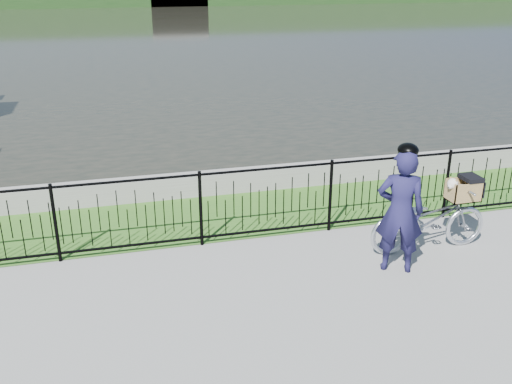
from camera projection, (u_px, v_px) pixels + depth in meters
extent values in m
plane|color=gray|center=(301.00, 291.00, 7.23)|extent=(120.00, 120.00, 0.00)
cube|color=#376820|center=(251.00, 212.00, 9.57)|extent=(60.00, 2.00, 0.01)
plane|color=#28281F|center=(137.00, 31.00, 36.94)|extent=(120.00, 120.00, 0.00)
cube|color=gray|center=(238.00, 181.00, 10.40)|extent=(60.00, 0.30, 0.40)
imported|color=silver|center=(429.00, 220.00, 8.13)|extent=(1.79, 0.62, 0.94)
cube|color=black|center=(462.00, 200.00, 8.16)|extent=(0.38, 0.18, 0.02)
cube|color=olive|center=(462.00, 199.00, 8.16)|extent=(0.44, 0.30, 0.01)
cube|color=olive|center=(457.00, 187.00, 8.23)|extent=(0.44, 0.01, 0.29)
cube|color=olive|center=(469.00, 194.00, 7.97)|extent=(0.44, 0.02, 0.29)
cube|color=olive|center=(476.00, 189.00, 8.15)|extent=(0.01, 0.30, 0.29)
cube|color=olive|center=(450.00, 192.00, 8.05)|extent=(0.01, 0.30, 0.29)
cube|color=black|center=(471.00, 178.00, 8.06)|extent=(0.24, 0.32, 0.06)
cube|color=black|center=(478.00, 187.00, 8.15)|extent=(0.02, 0.32, 0.24)
ellipsoid|color=silver|center=(462.00, 191.00, 8.11)|extent=(0.31, 0.22, 0.20)
sphere|color=silver|center=(453.00, 184.00, 7.99)|extent=(0.15, 0.15, 0.15)
sphere|color=silver|center=(450.00, 186.00, 7.97)|extent=(0.07, 0.07, 0.07)
sphere|color=black|center=(449.00, 187.00, 7.96)|extent=(0.02, 0.02, 0.02)
cone|color=olive|center=(451.00, 178.00, 8.02)|extent=(0.06, 0.08, 0.08)
cone|color=olive|center=(456.00, 180.00, 7.94)|extent=(0.06, 0.08, 0.08)
imported|color=#18163C|center=(400.00, 211.00, 7.45)|extent=(0.73, 0.62, 1.70)
ellipsoid|color=black|center=(406.00, 151.00, 7.15)|extent=(0.26, 0.29, 0.18)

